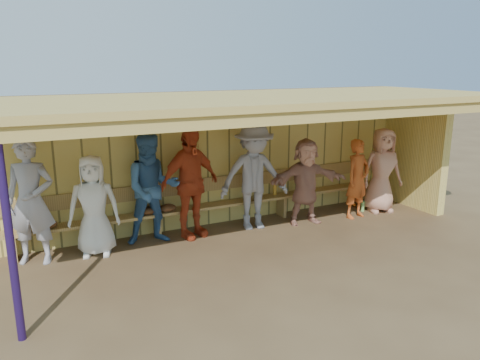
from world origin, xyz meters
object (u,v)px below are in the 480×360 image
object	(u,v)px
bench	(222,198)
player_a	(31,201)
player_c	(152,189)
player_h	(382,170)
player_f	(306,182)
player_b	(94,206)
player_g	(357,179)
player_e	(254,176)
player_d	(190,183)

from	to	relation	value
bench	player_a	bearing A→B (deg)	-174.71
player_c	player_h	size ratio (longest dim) A/B	1.09
player_f	player_h	xyz separation A→B (m)	(1.83, -0.06, 0.05)
player_h	player_f	bearing A→B (deg)	-168.62
bench	player_b	bearing A→B (deg)	-170.67
player_f	bench	xyz separation A→B (m)	(-1.47, 0.62, -0.30)
player_c	player_g	world-z (taller)	player_c
player_e	player_g	distance (m)	2.17
player_d	player_f	world-z (taller)	player_d
player_b	player_g	bearing A→B (deg)	11.12
player_b	player_d	bearing A→B (deg)	17.88
player_e	bench	size ratio (longest dim) A/B	0.26
player_e	player_h	world-z (taller)	player_e
player_d	player_f	bearing A→B (deg)	-22.33
player_h	bench	bearing A→B (deg)	-178.36
player_g	player_a	bearing A→B (deg)	164.78
player_h	bench	world-z (taller)	player_h
player_f	player_d	bearing A→B (deg)	-178.79
player_d	player_g	xyz separation A→B (m)	(3.35, -0.45, -0.19)
player_a	bench	size ratio (longest dim) A/B	0.26
player_c	player_e	world-z (taller)	player_e
player_b	player_d	world-z (taller)	player_d
player_f	player_g	size ratio (longest dim) A/B	1.05
player_b	player_g	xyz separation A→B (m)	(5.00, -0.38, -0.03)
player_a	bench	xyz separation A→B (m)	(3.30, 0.31, -0.45)
player_a	player_g	distance (m)	5.91
player_c	player_g	distance (m)	4.04
player_a	player_h	world-z (taller)	player_a
player_c	bench	distance (m)	1.51
player_d	player_b	bearing A→B (deg)	167.64
player_e	player_f	bearing A→B (deg)	-0.82
bench	player_g	bearing A→B (deg)	-16.69
player_g	player_h	bearing A→B (deg)	-3.29
player_c	bench	xyz separation A→B (m)	(1.42, 0.31, -0.43)
player_g	player_d	bearing A→B (deg)	161.68
player_d	player_e	world-z (taller)	player_e
player_b	player_c	size ratio (longest dim) A/B	0.85
player_a	player_d	bearing A→B (deg)	21.84
bench	player_h	bearing A→B (deg)	-11.75
player_d	player_h	xyz separation A→B (m)	(4.05, -0.36, -0.11)
bench	player_e	bearing A→B (deg)	-42.69
player_a	player_e	world-z (taller)	player_e
player_c	player_h	bearing A→B (deg)	2.81
player_e	player_f	world-z (taller)	player_e
player_d	bench	xyz separation A→B (m)	(0.75, 0.33, -0.45)
player_f	player_e	bearing A→B (deg)	177.62
player_e	player_h	bearing A→B (deg)	5.05
player_a	player_f	bearing A→B (deg)	18.51
player_a	player_c	bearing A→B (deg)	22.30
player_e	player_d	bearing A→B (deg)	-174.18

